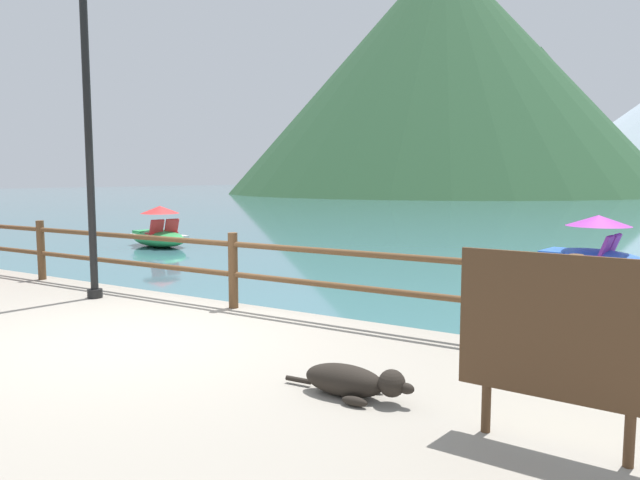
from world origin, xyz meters
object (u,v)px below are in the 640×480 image
at_px(lamp_post, 87,98).
at_px(sign_board, 557,331).
at_px(pedal_boat_0, 591,256).
at_px(pedal_boat_1, 159,233).
at_px(dog_resting, 353,381).

relative_size(lamp_post, sign_board, 3.75).
xyz_separation_m(pedal_boat_0, pedal_boat_1, (-11.61, -0.72, -0.05)).
relative_size(sign_board, dog_resting, 1.10).
distance_m(lamp_post, sign_board, 6.64).
relative_size(lamp_post, pedal_boat_1, 1.72).
distance_m(sign_board, pedal_boat_0, 9.45).
bearing_deg(pedal_boat_1, dog_resting, -37.52).
bearing_deg(dog_resting, pedal_boat_1, 142.48).
relative_size(sign_board, pedal_boat_0, 0.47).
height_order(pedal_boat_0, pedal_boat_1, pedal_boat_0).
distance_m(dog_resting, pedal_boat_0, 9.28).
bearing_deg(lamp_post, sign_board, -13.63).
xyz_separation_m(dog_resting, pedal_boat_0, (0.48, 9.27, -0.09)).
relative_size(dog_resting, pedal_boat_1, 0.42).
bearing_deg(sign_board, pedal_boat_1, 145.43).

